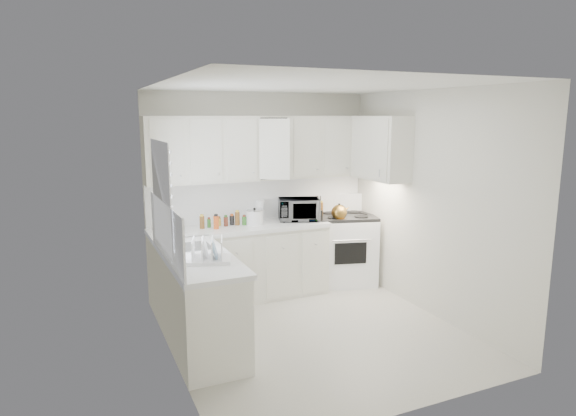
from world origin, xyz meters
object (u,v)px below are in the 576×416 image
microwave (299,207)px  rice_cooker (255,216)px  utensil_crock (319,208)px  tea_kettle (339,211)px  dish_rack (206,248)px  stove (344,240)px

microwave → rice_cooker: 0.62m
microwave → utensil_crock: microwave is taller
tea_kettle → rice_cooker: tea_kettle is taller
tea_kettle → dish_rack: bearing=-140.7°
microwave → rice_cooker: microwave is taller
stove → dish_rack: (-2.28, -1.32, 0.46)m
tea_kettle → microwave: 0.54m
stove → rice_cooker: stove is taller
stove → dish_rack: 2.68m
stove → tea_kettle: bearing=-123.2°
stove → rice_cooker: 1.38m
tea_kettle → utensil_crock: utensil_crock is taller
tea_kettle → utensil_crock: bearing=-170.8°
rice_cooker → utensil_crock: utensil_crock is taller
stove → rice_cooker: size_ratio=5.79×
stove → dish_rack: size_ratio=2.75×
stove → microwave: (-0.69, 0.01, 0.51)m
stove → utensil_crock: bearing=-147.2°
microwave → dish_rack: size_ratio=1.16×
dish_rack → utensil_crock: bearing=50.1°
microwave → tea_kettle: bearing=0.2°
tea_kettle → microwave: bearing=172.2°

